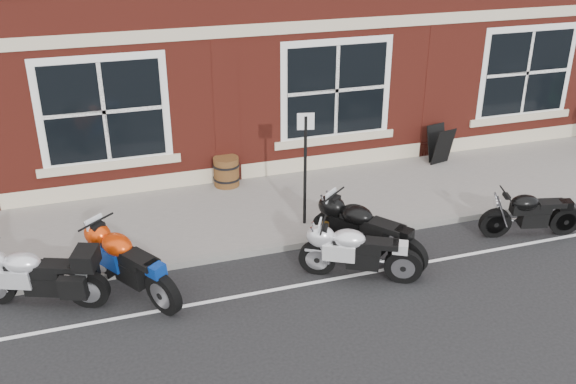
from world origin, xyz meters
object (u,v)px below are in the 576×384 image
Objects in this scene: moto_naked_black at (529,211)px; barrel_planter at (226,171)px; moto_touring_silver at (36,273)px; a_board_sign at (440,145)px; moto_sport_red at (130,260)px; moto_sport_black at (367,229)px; parking_sign at (305,162)px; moto_sport_silver at (358,249)px.

moto_naked_black reaches higher than barrel_planter.
moto_touring_silver is 2.33× the size of a_board_sign.
moto_touring_silver is at bearing -138.79° from barrel_planter.
moto_sport_red is at bearing -72.50° from moto_touring_silver.
moto_naked_black is at bearing -34.00° from moto_sport_red.
parking_sign is (-0.66, 1.39, 0.81)m from moto_sport_black.
moto_sport_black is (4.05, -0.19, -0.01)m from moto_sport_red.
barrel_planter is at bearing 80.63° from moto_sport_black.
moto_touring_silver is at bearing -174.12° from a_board_sign.
parking_sign is at bearing -11.61° from moto_sport_red.
moto_naked_black is (8.73, -0.47, -0.07)m from moto_touring_silver.
moto_sport_silver is at bearing -161.44° from moto_sport_black.
a_board_sign reaches higher than moto_naked_black.
moto_sport_silver is at bearing 109.16° from moto_naked_black.
moto_sport_black is 4.00m from barrel_planter.
a_board_sign is (0.16, 3.53, 0.06)m from moto_naked_black.
moto_sport_silver is 3.67m from moto_naked_black.
moto_touring_silver is 1.00× the size of moto_sport_red.
moto_naked_black is at bearing -55.22° from moto_sport_silver.
a_board_sign is 5.11m from barrel_planter.
moto_sport_black is at bearing -52.52° from parking_sign.
moto_sport_red reaches higher than moto_sport_black.
barrel_planter is (-1.28, 4.15, -0.09)m from moto_sport_silver.
moto_sport_black is 1.05× the size of moto_sport_silver.
parking_sign is at bearing 81.17° from moto_sport_black.
parking_sign is (-4.08, -1.97, 0.84)m from a_board_sign.
moto_sport_red is at bearing 143.08° from moto_sport_black.
moto_sport_silver reaches higher than moto_naked_black.
moto_sport_black is at bearing -8.06° from moto_sport_silver.
barrel_planter is (2.37, 3.43, -0.16)m from moto_sport_red.
moto_touring_silver reaches higher than moto_sport_red.
moto_touring_silver reaches higher than a_board_sign.
moto_sport_red is 3.69m from parking_sign.
parking_sign is at bearing 81.73° from moto_naked_black.
moto_sport_silver reaches higher than barrel_planter.
parking_sign reaches higher than moto_sport_black.
moto_sport_black reaches higher than barrel_planter.
a_board_sign is at bearing -8.18° from moto_sport_red.
moto_sport_red reaches higher than a_board_sign.
parking_sign reaches higher than moto_naked_black.
moto_sport_silver is (3.65, -0.72, -0.06)m from moto_sport_red.
moto_sport_silver is (5.07, -0.83, -0.04)m from moto_touring_silver.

